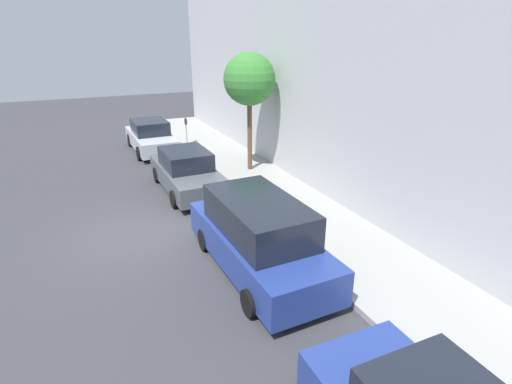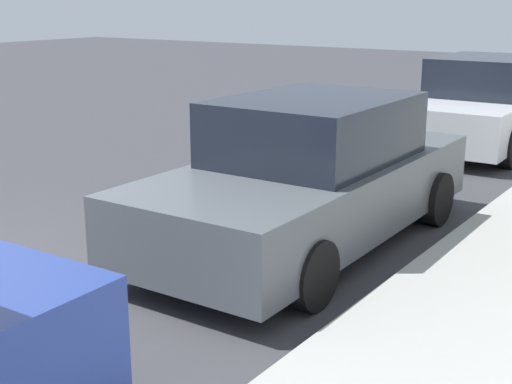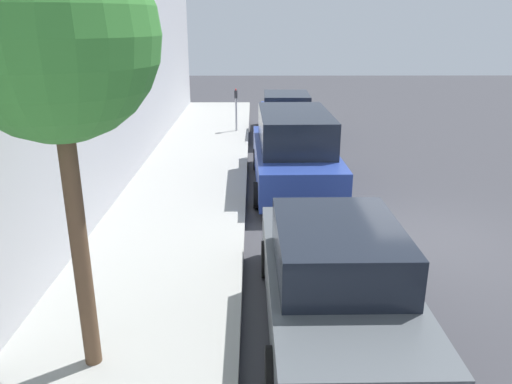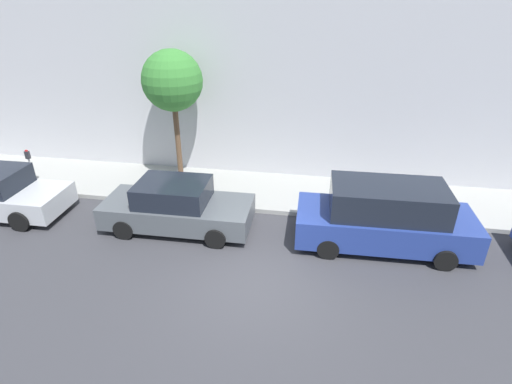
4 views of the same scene
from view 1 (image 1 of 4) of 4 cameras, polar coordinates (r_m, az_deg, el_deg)
The scene contains 7 objects.
ground_plane at distance 12.42m, azimuth -16.00°, elevation -5.64°, with size 60.00×60.00×0.00m, color #38383D.
sidewalk at distance 13.85m, azimuth 4.55°, elevation -1.58°, with size 2.94×32.00×0.15m.
parked_minivan_second at distance 9.77m, azimuth 0.34°, elevation -6.38°, with size 2.02×4.94×1.90m.
parked_sedan_third at distance 15.15m, azimuth -9.85°, elevation 2.86°, with size 1.92×4.52×1.54m.
parked_sedan_fourth at distance 20.88m, azimuth -14.76°, elevation 7.64°, with size 1.92×4.53×1.54m.
parking_meter_far at distance 21.24m, azimuth -9.95°, elevation 8.99°, with size 0.11×0.15×1.37m.
street_tree at distance 16.34m, azimuth -0.95°, elevation 15.72°, with size 2.07×2.07×4.75m.
Camera 1 is at (-1.37, -11.05, 5.51)m, focal length 28.00 mm.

